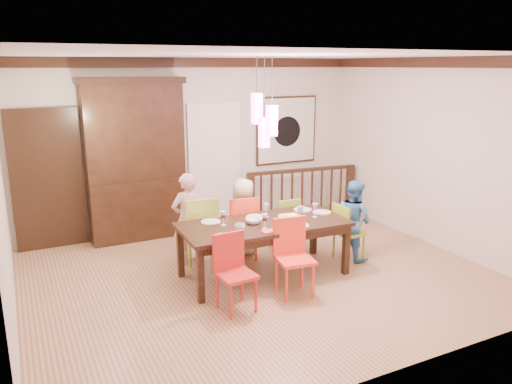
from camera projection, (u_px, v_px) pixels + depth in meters
name	position (u px, v px, depth m)	size (l,w,h in m)	color
floor	(260.00, 276.00, 6.78)	(6.00, 6.00, 0.00)	#8E6444
ceiling	(261.00, 55.00, 6.06)	(6.00, 6.00, 0.00)	white
wall_back	(195.00, 145.00, 8.59)	(6.00, 6.00, 0.00)	beige
wall_left	(1.00, 199.00, 5.12)	(5.00, 5.00, 0.00)	beige
wall_right	(433.00, 154.00, 7.72)	(5.00, 5.00, 0.00)	beige
crown_molding	(261.00, 62.00, 6.08)	(6.00, 5.00, 0.16)	black
panel_door	(47.00, 182.00, 7.60)	(1.04, 0.07, 2.24)	black
white_doorway	(215.00, 166.00, 8.81)	(0.97, 0.05, 2.22)	silver
painting	(286.00, 130.00, 9.29)	(1.25, 0.06, 1.25)	black
pendant_cluster	(264.00, 120.00, 6.29)	(0.27, 0.21, 1.14)	#FF4CC6
dining_table	(264.00, 228.00, 6.64)	(2.27, 1.09, 0.75)	black
chair_far_left	(200.00, 226.00, 7.04)	(0.53, 0.53, 1.02)	#9EB93B
chair_far_mid	(240.00, 223.00, 7.27)	(0.47, 0.47, 0.96)	red
chair_far_right	(284.00, 220.00, 7.64)	(0.39, 0.39, 0.84)	#87A730
chair_near_left	(236.00, 269.00, 5.71)	(0.44, 0.44, 0.90)	red
chair_near_mid	(295.00, 253.00, 6.10)	(0.49, 0.49, 0.95)	#F63E2A
chair_end_right	(349.00, 228.00, 7.27)	(0.40, 0.40, 0.84)	#92AE22
china_hutch	(135.00, 160.00, 7.98)	(1.65, 0.46, 2.60)	black
balustrade	(302.00, 193.00, 9.15)	(2.15, 0.30, 0.96)	black
person_far_left	(187.00, 219.00, 7.08)	(0.48, 0.32, 1.33)	beige
person_far_mid	(244.00, 217.00, 7.43)	(0.57, 0.37, 1.17)	beige
person_end_right	(353.00, 220.00, 7.28)	(0.57, 0.45, 1.18)	teal
serving_bowl	(290.00, 219.00, 6.65)	(0.31, 0.31, 0.07)	yellow
small_bowl	(253.00, 221.00, 6.57)	(0.21, 0.21, 0.07)	white
cup_left	(240.00, 227.00, 6.27)	(0.13, 0.13, 0.10)	silver
cup_right	(300.00, 209.00, 7.07)	(0.09, 0.09, 0.09)	silver
plate_far_left	(211.00, 222.00, 6.63)	(0.26, 0.26, 0.01)	white
plate_far_mid	(255.00, 217.00, 6.84)	(0.26, 0.26, 0.01)	white
plate_far_right	(302.00, 210.00, 7.18)	(0.26, 0.26, 0.01)	white
plate_near_left	(224.00, 237.00, 6.05)	(0.26, 0.26, 0.01)	white
plate_near_mid	(299.00, 226.00, 6.47)	(0.26, 0.26, 0.01)	white
plate_end_right	(322.00, 212.00, 7.06)	(0.26, 0.26, 0.01)	white
wine_glass_a	(223.00, 218.00, 6.48)	(0.08, 0.08, 0.19)	#590C19
wine_glass_b	(266.00, 210.00, 6.84)	(0.08, 0.08, 0.19)	silver
wine_glass_c	(265.00, 221.00, 6.36)	(0.08, 0.08, 0.19)	#590C19
wine_glass_d	(315.00, 210.00, 6.84)	(0.08, 0.08, 0.19)	silver
napkin	(269.00, 231.00, 6.25)	(0.18, 0.14, 0.01)	#D83359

